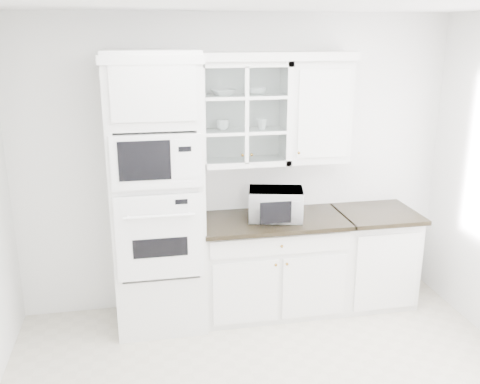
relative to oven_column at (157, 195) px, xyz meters
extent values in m
cube|color=white|center=(0.75, 0.32, 0.15)|extent=(4.00, 0.02, 2.70)
cube|color=white|center=(0.75, -1.42, 1.49)|extent=(4.00, 3.50, 0.02)
cube|color=silver|center=(0.00, 0.01, 0.00)|extent=(0.76, 0.65, 2.40)
cube|color=white|center=(0.00, -0.33, -0.26)|extent=(0.70, 0.03, 0.72)
cube|color=black|center=(0.00, -0.35, -0.34)|extent=(0.44, 0.01, 0.16)
cube|color=white|center=(0.00, -0.33, 0.37)|extent=(0.70, 0.03, 0.43)
cube|color=black|center=(-0.09, -0.35, 0.39)|extent=(0.40, 0.01, 0.31)
cube|color=silver|center=(1.03, 0.03, -0.76)|extent=(1.30, 0.60, 0.88)
cube|color=#2F2716|center=(1.03, 0.00, -0.30)|extent=(1.32, 0.67, 0.04)
cube|color=silver|center=(2.03, 0.03, -0.76)|extent=(0.70, 0.60, 0.88)
cube|color=#2F2716|center=(2.03, 0.00, -0.30)|extent=(0.72, 0.67, 0.04)
cube|color=silver|center=(0.78, 0.17, 0.65)|extent=(0.80, 0.33, 0.90)
cube|color=silver|center=(0.78, 0.17, 0.50)|extent=(0.74, 0.29, 0.02)
cube|color=silver|center=(0.78, 0.17, 0.80)|extent=(0.74, 0.29, 0.02)
cube|color=silver|center=(1.46, 0.17, 0.65)|extent=(0.55, 0.33, 0.90)
cube|color=white|center=(0.68, 0.14, 1.14)|extent=(2.14, 0.38, 0.07)
imported|color=white|center=(1.05, 0.01, -0.14)|extent=(0.55, 0.49, 0.28)
imported|color=white|center=(0.60, 0.17, 0.84)|extent=(0.24, 0.24, 0.05)
imported|color=white|center=(0.90, 0.18, 0.84)|extent=(0.22, 0.22, 0.06)
imported|color=white|center=(0.60, 0.17, 0.56)|extent=(0.14, 0.14, 0.09)
imported|color=white|center=(0.95, 0.15, 0.56)|extent=(0.12, 0.12, 0.09)
camera|label=1|loc=(-0.13, -4.39, 1.33)|focal=40.00mm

